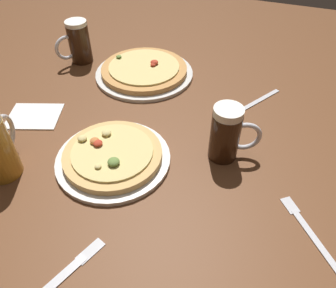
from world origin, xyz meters
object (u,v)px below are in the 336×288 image
(fork_left, at_px, (255,103))
(beer_mug_amber, at_px, (78,42))
(knife_right, at_px, (60,278))
(pizza_plate_near, at_px, (113,156))
(beer_mug_dark, at_px, (227,134))
(pizza_plate_far, at_px, (144,71))
(napkin_folded, at_px, (34,116))
(fork_spare, at_px, (310,232))

(fork_left, bearing_deg, beer_mug_amber, 176.07)
(knife_right, bearing_deg, pizza_plate_near, 99.01)
(pizza_plate_near, bearing_deg, knife_right, -80.99)
(beer_mug_dark, distance_m, fork_left, 0.27)
(beer_mug_dark, height_order, fork_left, beer_mug_dark)
(pizza_plate_near, height_order, fork_left, pizza_plate_near)
(beer_mug_amber, distance_m, knife_right, 0.84)
(pizza_plate_far, height_order, fork_left, pizza_plate_far)
(pizza_plate_near, bearing_deg, beer_mug_amber, 129.82)
(pizza_plate_far, xyz_separation_m, napkin_folded, (-0.21, -0.33, -0.01))
(pizza_plate_near, relative_size, fork_left, 1.49)
(beer_mug_dark, bearing_deg, pizza_plate_far, 140.24)
(napkin_folded, relative_size, fork_spare, 0.90)
(beer_mug_amber, height_order, napkin_folded, beer_mug_amber)
(pizza_plate_near, distance_m, napkin_folded, 0.32)
(beer_mug_dark, bearing_deg, pizza_plate_near, -155.70)
(fork_left, relative_size, knife_right, 0.96)
(knife_right, relative_size, fork_spare, 1.21)
(pizza_plate_near, distance_m, fork_spare, 0.49)
(pizza_plate_far, bearing_deg, beer_mug_amber, 177.98)
(pizza_plate_far, height_order, napkin_folded, pizza_plate_far)
(napkin_folded, height_order, fork_left, napkin_folded)
(pizza_plate_near, height_order, fork_spare, pizza_plate_near)
(beer_mug_amber, xyz_separation_m, knife_right, (0.40, -0.73, -0.07))
(pizza_plate_far, xyz_separation_m, beer_mug_dark, (0.35, -0.29, 0.06))
(fork_left, bearing_deg, knife_right, -109.89)
(beer_mug_amber, relative_size, fork_left, 0.76)
(beer_mug_dark, height_order, knife_right, beer_mug_dark)
(napkin_folded, distance_m, fork_left, 0.67)
(fork_spare, bearing_deg, beer_mug_dark, 143.83)
(beer_mug_amber, height_order, fork_left, beer_mug_amber)
(napkin_folded, bearing_deg, fork_spare, -8.95)
(beer_mug_dark, height_order, napkin_folded, beer_mug_dark)
(fork_left, xyz_separation_m, fork_spare, (0.18, -0.42, 0.00))
(knife_right, xyz_separation_m, fork_spare, (0.43, 0.27, 0.00))
(pizza_plate_near, xyz_separation_m, pizza_plate_far, (-0.09, 0.41, -0.00))
(fork_spare, bearing_deg, knife_right, -148.30)
(beer_mug_amber, bearing_deg, fork_spare, -29.15)
(napkin_folded, bearing_deg, knife_right, -47.86)
(napkin_folded, height_order, fork_spare, napkin_folded)
(beer_mug_dark, relative_size, beer_mug_amber, 1.01)
(pizza_plate_far, height_order, beer_mug_dark, beer_mug_dark)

